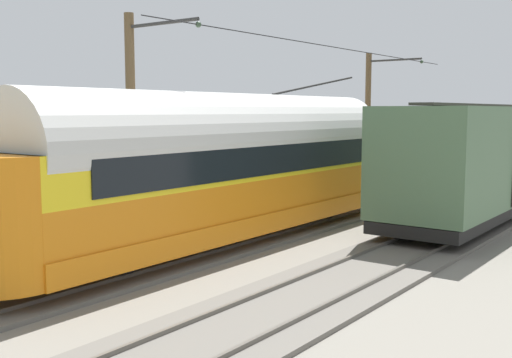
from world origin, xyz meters
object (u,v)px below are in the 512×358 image
(catenary_pole_foreground, at_px, (369,118))
(spare_tie_stack, at_px, (145,196))
(vintage_streetcar, at_px, (230,165))
(boxcar_adjacent, at_px, (477,159))
(catenary_pole_mid_near, at_px, (133,123))

(catenary_pole_foreground, height_order, spare_tie_stack, catenary_pole_foreground)
(spare_tie_stack, bearing_deg, vintage_streetcar, 152.79)
(boxcar_adjacent, relative_size, catenary_pole_mid_near, 1.71)
(catenary_pole_foreground, xyz_separation_m, spare_tie_stack, (5.32, 9.92, -3.19))
(boxcar_adjacent, bearing_deg, catenary_pole_foreground, -41.58)
(catenary_pole_mid_near, height_order, spare_tie_stack, catenary_pole_mid_near)
(vintage_streetcar, relative_size, spare_tie_stack, 6.86)
(vintage_streetcar, bearing_deg, catenary_pole_foreground, -79.50)
(catenary_pole_foreground, height_order, catenary_pole_mid_near, same)
(vintage_streetcar, xyz_separation_m, catenary_pole_foreground, (2.59, -13.98, 1.21))
(spare_tie_stack, bearing_deg, catenary_pole_mid_near, 134.86)
(vintage_streetcar, distance_m, spare_tie_stack, 9.11)
(boxcar_adjacent, distance_m, catenary_pole_foreground, 9.71)
(boxcar_adjacent, distance_m, spare_tie_stack, 13.14)
(catenary_pole_mid_near, bearing_deg, catenary_pole_foreground, -90.00)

